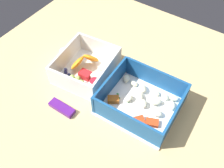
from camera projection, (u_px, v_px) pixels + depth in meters
table_surface at (106, 92)px, 68.53cm from camera, size 80.00×80.00×2.00cm
pasta_container at (142, 101)px, 62.92cm from camera, size 18.91×16.74×6.44cm
fruit_bowl at (86, 68)px, 69.59cm from camera, size 15.62×17.40×6.25cm
candy_bar at (62, 108)px, 63.38cm from camera, size 7.00×2.40×1.20cm
paper_cup_liner at (65, 53)px, 75.29cm from camera, size 3.24×3.24×1.70cm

